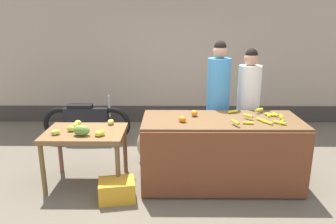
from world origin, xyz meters
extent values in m
plane|color=#665B4C|center=(0.00, 0.00, 0.00)|extent=(24.00, 24.00, 0.00)
cube|color=tan|center=(0.00, 2.89, 1.79)|extent=(8.43, 0.20, 3.58)
cube|color=#3F3833|center=(0.00, 2.78, 0.18)|extent=(8.43, 0.04, 0.36)
cube|color=brown|center=(0.54, 0.00, 0.46)|extent=(2.07, 0.86, 0.92)
cube|color=brown|center=(0.54, -0.45, 0.46)|extent=(2.07, 0.03, 0.86)
cube|color=brown|center=(-1.26, 0.00, 0.72)|extent=(1.05, 0.75, 0.06)
cylinder|color=brown|center=(-1.74, -0.33, 0.34)|extent=(0.06, 0.06, 0.69)
cylinder|color=brown|center=(-0.79, -0.33, 0.34)|extent=(0.06, 0.06, 0.69)
cylinder|color=brown|center=(-1.74, 0.33, 0.34)|extent=(0.06, 0.06, 0.69)
cylinder|color=brown|center=(-0.79, 0.33, 0.34)|extent=(0.06, 0.06, 0.69)
cylinder|color=yellow|center=(1.26, -0.18, 0.94)|extent=(0.11, 0.15, 0.04)
cylinder|color=gold|center=(1.04, -0.10, 0.94)|extent=(0.11, 0.13, 0.04)
cylinder|color=gold|center=(1.08, -0.20, 0.94)|extent=(0.12, 0.14, 0.04)
cylinder|color=yellow|center=(1.19, 0.11, 0.94)|extent=(0.04, 0.13, 0.04)
cylinder|color=gold|center=(1.23, -0.22, 0.94)|extent=(0.14, 0.12, 0.04)
cylinder|color=yellow|center=(1.29, 0.14, 0.94)|extent=(0.05, 0.13, 0.04)
cylinder|color=yellow|center=(0.84, -0.22, 0.94)|extent=(0.13, 0.06, 0.04)
cylinder|color=gold|center=(1.21, 0.14, 0.94)|extent=(0.13, 0.11, 0.04)
cylinder|color=yellow|center=(0.74, 0.29, 0.94)|extent=(0.14, 0.09, 0.04)
cylinder|color=yellow|center=(1.10, 0.27, 0.97)|extent=(0.13, 0.11, 0.04)
cylinder|color=yellow|center=(1.31, -0.05, 0.97)|extent=(0.06, 0.14, 0.04)
cylinder|color=gold|center=(0.88, -0.02, 0.97)|extent=(0.11, 0.13, 0.04)
cylinder|color=gold|center=(0.66, -0.28, 0.97)|extent=(0.09, 0.16, 0.04)
sphere|color=orange|center=(0.20, 0.11, 0.96)|extent=(0.09, 0.09, 0.09)
sphere|color=orange|center=(0.01, -0.13, 0.96)|extent=(0.08, 0.08, 0.08)
sphere|color=orange|center=(0.03, -0.15, 0.96)|extent=(0.08, 0.08, 0.08)
ellipsoid|color=#D1D341|center=(-1.44, -0.02, 0.79)|extent=(0.11, 0.09, 0.08)
ellipsoid|color=#E9C74B|center=(-1.42, 0.11, 0.79)|extent=(0.12, 0.12, 0.08)
ellipsoid|color=yellow|center=(-0.97, 0.29, 0.78)|extent=(0.11, 0.13, 0.07)
ellipsoid|color=gold|center=(-0.97, 0.28, 0.78)|extent=(0.08, 0.12, 0.08)
ellipsoid|color=#D3DD35|center=(-1.00, -0.17, 0.79)|extent=(0.09, 0.11, 0.08)
ellipsoid|color=#D6CF3E|center=(-1.41, 0.22, 0.79)|extent=(0.10, 0.08, 0.08)
ellipsoid|color=#D1C747|center=(-1.60, -0.15, 0.78)|extent=(0.14, 0.12, 0.07)
ellipsoid|color=yellow|center=(-1.04, -0.20, 0.78)|extent=(0.13, 0.13, 0.07)
ellipsoid|color=olive|center=(-1.26, -0.17, 0.82)|extent=(0.24, 0.17, 0.14)
cylinder|color=#33333D|center=(0.59, 0.68, 0.37)|extent=(0.29, 0.29, 0.74)
cylinder|color=#3F8CCC|center=(0.59, 0.68, 1.18)|extent=(0.34, 0.34, 0.90)
sphere|color=tan|center=(0.59, 0.68, 1.73)|extent=(0.21, 0.21, 0.21)
sphere|color=black|center=(0.59, 0.68, 1.80)|extent=(0.18, 0.18, 0.18)
cylinder|color=#33333D|center=(1.06, 0.72, 0.34)|extent=(0.29, 0.29, 0.69)
cylinder|color=white|center=(1.06, 0.72, 1.10)|extent=(0.34, 0.34, 0.84)
sphere|color=tan|center=(1.06, 0.72, 1.62)|extent=(0.21, 0.21, 0.21)
sphere|color=black|center=(1.06, 0.72, 1.69)|extent=(0.18, 0.18, 0.18)
torus|color=black|center=(-1.18, 1.56, 0.33)|extent=(0.65, 0.09, 0.65)
torus|color=black|center=(-2.13, 1.56, 0.33)|extent=(0.65, 0.09, 0.65)
cube|color=black|center=(-1.66, 1.56, 0.51)|extent=(0.80, 0.18, 0.28)
cube|color=black|center=(-1.76, 1.56, 0.67)|extent=(0.44, 0.16, 0.08)
cylinder|color=gray|center=(-1.23, 1.56, 0.68)|extent=(0.04, 0.04, 0.40)
cube|color=gold|center=(-0.79, -0.46, 0.13)|extent=(0.49, 0.39, 0.26)
ellipsoid|color=tan|center=(-0.49, 0.75, 0.27)|extent=(0.47, 0.46, 0.53)
camera|label=1|loc=(-0.13, -3.99, 2.14)|focal=34.07mm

